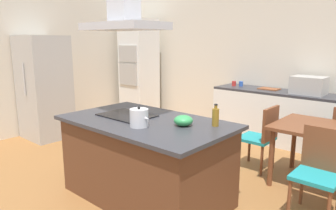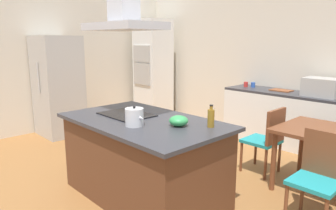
{
  "view_description": "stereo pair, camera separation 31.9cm",
  "coord_description": "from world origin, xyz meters",
  "px_view_note": "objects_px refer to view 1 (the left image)",
  "views": [
    {
      "loc": [
        2.34,
        -2.29,
        1.75
      ],
      "look_at": [
        -0.03,
        0.4,
        1.0
      ],
      "focal_mm": 33.51,
      "sensor_mm": 36.0,
      "label": 1
    },
    {
      "loc": [
        2.57,
        -2.07,
        1.75
      ],
      "look_at": [
        -0.03,
        0.4,
        1.0
      ],
      "focal_mm": 33.51,
      "sensor_mm": 36.0,
      "label": 2
    }
  ],
  "objects_px": {
    "coffee_mug_blue": "(241,84)",
    "mixing_bowl": "(183,120)",
    "chair_facing_island": "(320,167)",
    "range_hood": "(124,6)",
    "cutting_board": "(269,89)",
    "cooktop": "(127,115)",
    "wall_oven_stack": "(139,69)",
    "chair_at_left_end": "(262,134)",
    "refrigerator": "(44,88)",
    "olive_oil_bottle": "(216,117)",
    "coffee_mug_red": "(234,83)",
    "countertop_microwave": "(309,85)",
    "tea_kettle": "(139,118)"
  },
  "relations": [
    {
      "from": "mixing_bowl",
      "to": "countertop_microwave",
      "type": "height_order",
      "value": "countertop_microwave"
    },
    {
      "from": "cooktop",
      "to": "chair_facing_island",
      "type": "distance_m",
      "value": 2.09
    },
    {
      "from": "cutting_board",
      "to": "refrigerator",
      "type": "xyz_separation_m",
      "value": [
        -3.07,
        -2.53,
        0.0
      ]
    },
    {
      "from": "olive_oil_bottle",
      "to": "coffee_mug_blue",
      "type": "distance_m",
      "value": 2.89
    },
    {
      "from": "olive_oil_bottle",
      "to": "coffee_mug_blue",
      "type": "relative_size",
      "value": 2.51
    },
    {
      "from": "mixing_bowl",
      "to": "coffee_mug_blue",
      "type": "height_order",
      "value": "mixing_bowl"
    },
    {
      "from": "coffee_mug_red",
      "to": "wall_oven_stack",
      "type": "height_order",
      "value": "wall_oven_stack"
    },
    {
      "from": "tea_kettle",
      "to": "chair_at_left_end",
      "type": "bearing_deg",
      "value": 74.59
    },
    {
      "from": "olive_oil_bottle",
      "to": "chair_at_left_end",
      "type": "height_order",
      "value": "olive_oil_bottle"
    },
    {
      "from": "chair_facing_island",
      "to": "refrigerator",
      "type": "bearing_deg",
      "value": -173.65
    },
    {
      "from": "chair_at_left_end",
      "to": "range_hood",
      "type": "height_order",
      "value": "range_hood"
    },
    {
      "from": "coffee_mug_blue",
      "to": "mixing_bowl",
      "type": "bearing_deg",
      "value": -72.35
    },
    {
      "from": "countertop_microwave",
      "to": "wall_oven_stack",
      "type": "bearing_deg",
      "value": -176.34
    },
    {
      "from": "cooktop",
      "to": "chair_facing_island",
      "type": "bearing_deg",
      "value": 26.17
    },
    {
      "from": "countertop_microwave",
      "to": "cutting_board",
      "type": "distance_m",
      "value": 0.68
    },
    {
      "from": "mixing_bowl",
      "to": "coffee_mug_blue",
      "type": "bearing_deg",
      "value": 107.65
    },
    {
      "from": "mixing_bowl",
      "to": "coffee_mug_blue",
      "type": "relative_size",
      "value": 2.15
    },
    {
      "from": "olive_oil_bottle",
      "to": "countertop_microwave",
      "type": "relative_size",
      "value": 0.45
    },
    {
      "from": "chair_at_left_end",
      "to": "countertop_microwave",
      "type": "bearing_deg",
      "value": 84.13
    },
    {
      "from": "refrigerator",
      "to": "mixing_bowl",
      "type": "bearing_deg",
      "value": -5.05
    },
    {
      "from": "cooktop",
      "to": "wall_oven_stack",
      "type": "xyz_separation_m",
      "value": [
        -2.6,
        2.65,
        0.2
      ]
    },
    {
      "from": "cutting_board",
      "to": "chair_at_left_end",
      "type": "bearing_deg",
      "value": -68.58
    },
    {
      "from": "chair_facing_island",
      "to": "coffee_mug_blue",
      "type": "bearing_deg",
      "value": 134.45
    },
    {
      "from": "countertop_microwave",
      "to": "chair_at_left_end",
      "type": "height_order",
      "value": "countertop_microwave"
    },
    {
      "from": "refrigerator",
      "to": "chair_facing_island",
      "type": "height_order",
      "value": "refrigerator"
    },
    {
      "from": "chair_facing_island",
      "to": "range_hood",
      "type": "distance_m",
      "value": 2.6
    },
    {
      "from": "countertop_microwave",
      "to": "wall_oven_stack",
      "type": "xyz_separation_m",
      "value": [
        -3.66,
        -0.23,
        0.06
      ]
    },
    {
      "from": "mixing_bowl",
      "to": "cutting_board",
      "type": "distance_m",
      "value": 2.85
    },
    {
      "from": "cutting_board",
      "to": "chair_at_left_end",
      "type": "relative_size",
      "value": 0.38
    },
    {
      "from": "tea_kettle",
      "to": "countertop_microwave",
      "type": "distance_m",
      "value": 3.16
    },
    {
      "from": "refrigerator",
      "to": "cutting_board",
      "type": "bearing_deg",
      "value": 39.46
    },
    {
      "from": "olive_oil_bottle",
      "to": "chair_facing_island",
      "type": "relative_size",
      "value": 0.25
    },
    {
      "from": "mixing_bowl",
      "to": "refrigerator",
      "type": "bearing_deg",
      "value": 174.95
    },
    {
      "from": "range_hood",
      "to": "chair_at_left_end",
      "type": "bearing_deg",
      "value": 59.44
    },
    {
      "from": "cutting_board",
      "to": "chair_facing_island",
      "type": "relative_size",
      "value": 0.38
    },
    {
      "from": "cooktop",
      "to": "tea_kettle",
      "type": "height_order",
      "value": "tea_kettle"
    },
    {
      "from": "olive_oil_bottle",
      "to": "refrigerator",
      "type": "bearing_deg",
      "value": 178.4
    },
    {
      "from": "cutting_board",
      "to": "coffee_mug_blue",
      "type": "bearing_deg",
      "value": 177.94
    },
    {
      "from": "cooktop",
      "to": "cutting_board",
      "type": "distance_m",
      "value": 2.96
    },
    {
      "from": "refrigerator",
      "to": "range_hood",
      "type": "relative_size",
      "value": 2.02
    },
    {
      "from": "cooktop",
      "to": "chair_facing_island",
      "type": "xyz_separation_m",
      "value": [
        1.84,
        0.91,
        -0.4
      ]
    },
    {
      "from": "olive_oil_bottle",
      "to": "wall_oven_stack",
      "type": "xyz_separation_m",
      "value": [
        -3.59,
        2.35,
        0.11
      ]
    },
    {
      "from": "cutting_board",
      "to": "olive_oil_bottle",
      "type": "bearing_deg",
      "value": -77.15
    },
    {
      "from": "countertop_microwave",
      "to": "coffee_mug_blue",
      "type": "height_order",
      "value": "countertop_microwave"
    },
    {
      "from": "chair_at_left_end",
      "to": "chair_facing_island",
      "type": "relative_size",
      "value": 1.0
    },
    {
      "from": "cooktop",
      "to": "range_hood",
      "type": "xyz_separation_m",
      "value": [
        -0.0,
        0.0,
        1.2
      ]
    },
    {
      "from": "cutting_board",
      "to": "mixing_bowl",
      "type": "bearing_deg",
      "value": -82.95
    },
    {
      "from": "mixing_bowl",
      "to": "coffee_mug_blue",
      "type": "xyz_separation_m",
      "value": [
        -0.91,
        2.85,
        -0.01
      ]
    },
    {
      "from": "cutting_board",
      "to": "refrigerator",
      "type": "height_order",
      "value": "refrigerator"
    },
    {
      "from": "cutting_board",
      "to": "wall_oven_stack",
      "type": "relative_size",
      "value": 0.15
    }
  ]
}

